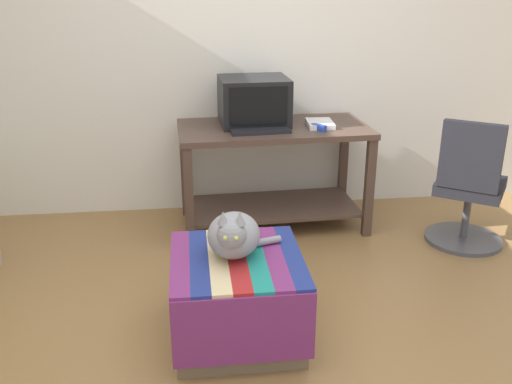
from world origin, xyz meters
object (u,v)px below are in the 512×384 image
at_px(desk, 273,159).
at_px(ottoman_with_blanket, 238,298).
at_px(office_chair, 468,192).
at_px(keyboard, 260,131).
at_px(stapler, 319,127).
at_px(tv_monitor, 254,102).
at_px(book, 320,124).
at_px(cat, 234,235).

distance_m(desk, ottoman_with_blanket, 1.45).
relative_size(ottoman_with_blanket, office_chair, 0.78).
relative_size(keyboard, ottoman_with_blanket, 0.58).
bearing_deg(stapler, keyboard, 143.03).
bearing_deg(ottoman_with_blanket, tv_monitor, 80.14).
distance_m(book, stapler, 0.11).
bearing_deg(book, keyboard, -161.52).
xyz_separation_m(desk, tv_monitor, (-0.13, 0.08, 0.40)).
height_order(keyboard, ottoman_with_blanket, keyboard).
xyz_separation_m(tv_monitor, book, (0.45, -0.12, -0.14)).
bearing_deg(office_chair, keyboard, 21.28).
height_order(keyboard, office_chair, office_chair).
relative_size(tv_monitor, keyboard, 1.23).
distance_m(cat, stapler, 1.40).
relative_size(keyboard, office_chair, 0.45).
bearing_deg(desk, cat, -108.78).
height_order(tv_monitor, keyboard, tv_monitor).
height_order(keyboard, stapler, stapler).
bearing_deg(keyboard, book, 10.79).
bearing_deg(tv_monitor, cat, -102.95).
xyz_separation_m(keyboard, cat, (-0.28, -1.19, -0.20)).
relative_size(book, ottoman_with_blanket, 0.35).
relative_size(desk, keyboard, 3.38).
bearing_deg(tv_monitor, stapler, -31.25).
bearing_deg(keyboard, desk, 49.29).
xyz_separation_m(book, office_chair, (0.93, -0.46, -0.38)).
relative_size(office_chair, stapler, 8.09).
distance_m(keyboard, ottoman_with_blanket, 1.36).
distance_m(book, cat, 1.51).
height_order(desk, ottoman_with_blanket, desk).
xyz_separation_m(tv_monitor, keyboard, (0.01, -0.24, -0.15)).
relative_size(desk, cat, 3.38).
bearing_deg(stapler, tv_monitor, 112.67).
relative_size(keyboard, book, 1.65).
height_order(tv_monitor, office_chair, tv_monitor).
distance_m(book, ottoman_with_blanket, 1.60).
distance_m(desk, book, 0.41).
bearing_deg(desk, stapler, -29.16).
xyz_separation_m(office_chair, stapler, (-0.96, 0.35, 0.38)).
xyz_separation_m(desk, ottoman_with_blanket, (-0.38, -1.37, -0.29)).
height_order(ottoman_with_blanket, cat, cat).
bearing_deg(stapler, desk, 114.76).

